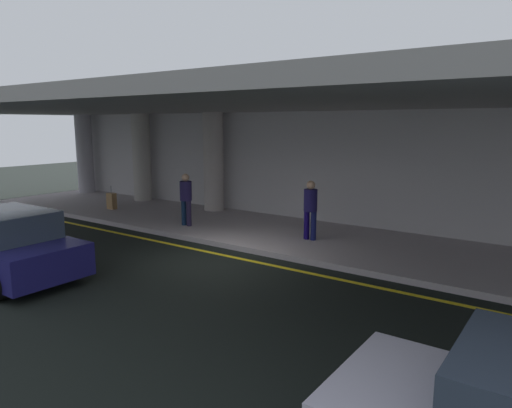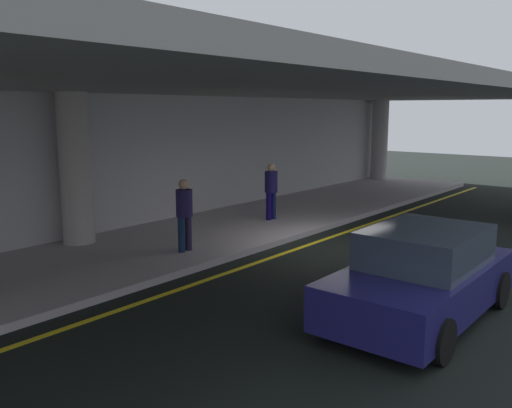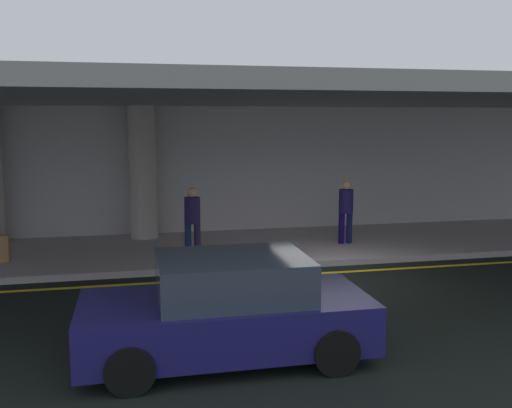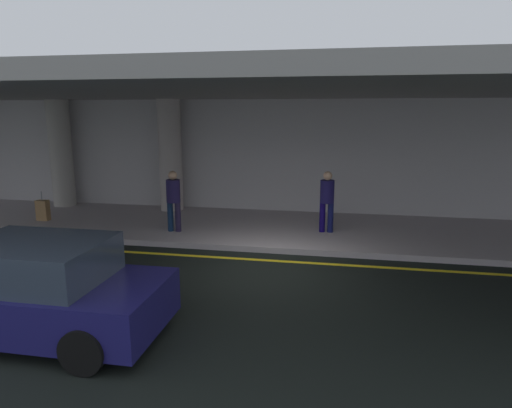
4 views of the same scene
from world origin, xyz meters
The scene contains 11 objects.
ground_plane centered at (0.00, 0.00, 0.00)m, with size 60.00×60.00×0.00m, color black.
sidewalk centered at (0.00, 3.10, 0.07)m, with size 26.00×4.20×0.15m, color #ABA0A5.
lane_stripe_yellow centered at (0.00, 0.47, 0.00)m, with size 26.00×0.14×0.01m, color yellow.
support_column_left_mid centered at (-8.00, 4.67, 1.97)m, with size 0.76×0.76×3.65m, color #ACA69E.
support_column_center centered at (-4.00, 4.67, 1.97)m, with size 0.76×0.76×3.65m, color #AFA5A0.
ceiling_overhang centered at (0.00, 2.60, 3.95)m, with size 28.00×13.20×0.30m, color gray.
terminal_back_wall centered at (0.00, 5.35, 1.90)m, with size 26.00×0.30×3.80m, color #B8B3B5.
car_navy centered at (-3.02, -3.66, 0.71)m, with size 4.10×1.92×1.50m.
traveler_with_luggage centered at (-2.92, 2.04, 1.11)m, with size 0.38×0.38×1.68m.
person_waiting_for_ride centered at (1.21, 2.73, 1.11)m, with size 0.38×0.38×1.68m.
suitcase_upright_primary centered at (-7.31, 2.51, 0.46)m, with size 0.36×0.22×0.90m.
Camera 4 is at (1.52, -9.37, 3.40)m, focal length 31.46 mm.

